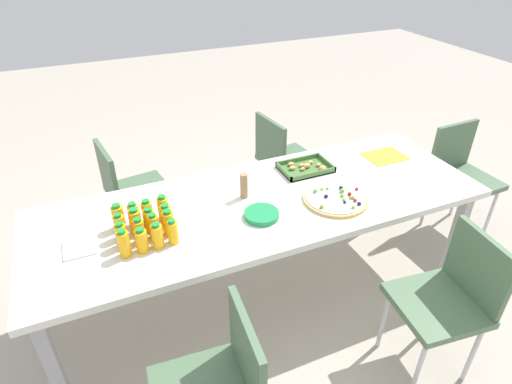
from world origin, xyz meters
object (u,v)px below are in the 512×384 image
Objects in this scene: juice_bottle_14 at (147,212)px; juice_bottle_13 at (134,215)px; chair_far_left at (129,188)px; plate_stack at (262,215)px; cardboard_tube at (244,186)px; juice_bottle_7 at (169,223)px; juice_bottle_6 at (154,227)px; juice_bottle_2 at (157,236)px; juice_bottle_3 at (173,232)px; juice_bottle_9 at (136,222)px; juice_bottle_12 at (118,217)px; party_table at (263,209)px; paper_folder at (385,156)px; juice_bottle_11 at (166,216)px; juice_bottle_8 at (120,227)px; snack_tray at (306,168)px; fruit_pizza at (335,198)px; juice_bottle_1 at (142,241)px; chair_near_right at (451,295)px; juice_bottle_10 at (150,220)px; chair_end at (460,171)px; juice_bottle_5 at (139,231)px; napkin_stack at (79,248)px; juice_bottle_4 at (121,235)px; chair_far_right at (282,156)px; juice_bottle_15 at (163,208)px; juice_bottle_0 at (124,244)px.

juice_bottle_13 is at bearing 177.85° from juice_bottle_14.
chair_far_left reaches higher than plate_stack.
juice_bottle_7 is at bearing -160.69° from cardboard_tube.
juice_bottle_2 is at bearing -90.41° from juice_bottle_6.
juice_bottle_3 is 0.98× the size of juice_bottle_14.
juice_bottle_12 is (-0.07, 0.08, -0.00)m from juice_bottle_9.
cardboard_tube is at bearing 137.31° from party_table.
plate_stack is at bearing -164.00° from paper_folder.
juice_bottle_8 is at bearing -178.10° from juice_bottle_11.
juice_bottle_8 is 0.45× the size of snack_tray.
juice_bottle_11 is at bearing 171.26° from fruit_pizza.
juice_bottle_13 is at bearing 43.71° from juice_bottle_8.
juice_bottle_1 is at bearing -160.79° from snack_tray.
chair_near_right is at bearing -30.08° from juice_bottle_6.
party_table is 16.86× the size of cardboard_tube.
juice_bottle_10 is 1.61m from paper_folder.
juice_bottle_12 is (-0.15, 0.23, 0.00)m from juice_bottle_2.
juice_bottle_6 is at bearing -163.38° from snack_tray.
chair_end is (0.98, 0.91, 0.00)m from chair_near_right.
juice_bottle_2 is 0.98× the size of juice_bottle_5.
juice_bottle_11 is at bearing -24.69° from juice_bottle_13.
juice_bottle_9 is at bearing 4.53° from juice_bottle_8.
juice_bottle_2 reaches higher than juice_bottle_10.
party_table is 9.84× the size of paper_folder.
juice_bottle_12 reaches higher than party_table.
snack_tray is at bearing 10.10° from napkin_stack.
juice_bottle_1 is at bearing -158.64° from cardboard_tube.
juice_bottle_1 is at bearing -42.08° from juice_bottle_4.
fruit_pizza is at bearing 0.40° from juice_bottle_1.
chair_near_right is 1.40m from juice_bottle_3.
chair_far_right is 5.76× the size of juice_bottle_15.
chair_far_right is 1.32m from chair_end.
juice_bottle_2 is 0.21m from juice_bottle_8.
juice_bottle_1 is 0.15m from juice_bottle_3.
juice_bottle_9 is 0.99× the size of napkin_stack.
chair_end is 5.77× the size of juice_bottle_7.
chair_far_left is at bearing 82.08° from juice_bottle_0.
chair_end is 2.29m from juice_bottle_6.
juice_bottle_0 is 0.25m from napkin_stack.
snack_tray is 2.12× the size of napkin_stack.
chair_far_right is 1.62m from juice_bottle_4.
chair_far_left is 1.02m from juice_bottle_3.
juice_bottle_2 reaches higher than napkin_stack.
juice_bottle_13 is (-0.07, 0.14, -0.00)m from juice_bottle_6.
juice_bottle_4 is at bearing -120.07° from juice_bottle_13.
juice_bottle_11 is at bearing 165.51° from plate_stack.
chair_far_left is 3.19× the size of paper_folder.
juice_bottle_3 is at bearing -17.24° from napkin_stack.
juice_bottle_13 is (-1.35, 0.88, 0.29)m from chair_near_right.
chair_far_left is 0.88m from juice_bottle_10.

